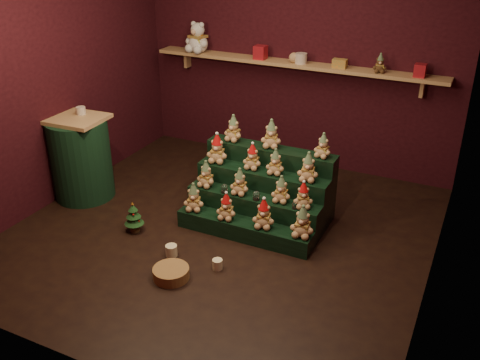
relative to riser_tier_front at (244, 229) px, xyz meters
The scene contains 41 objects.
ground 0.26m from the riser_tier_front, behind, with size 4.00×4.00×0.00m, color black.
back_wall 2.44m from the riser_tier_front, 96.83° to the left, with size 4.00×0.10×2.80m, color black.
front_wall 2.45m from the riser_tier_front, 96.77° to the right, with size 4.00×0.10×2.80m, color black.
left_wall 2.64m from the riser_tier_front, behind, with size 0.10×4.00×2.80m, color black.
right_wall 2.23m from the riser_tier_front, ahead, with size 0.10×4.00×2.80m, color black.
back_shelf 2.23m from the riser_tier_front, 97.47° to the left, with size 3.60×0.26×0.24m.
riser_tier_front is the anchor object (origin of this frame).
riser_tier_midfront 0.24m from the riser_tier_front, 90.00° to the left, with size 1.40×0.22×0.36m, color black.
riser_tier_midback 0.48m from the riser_tier_front, 90.00° to the left, with size 1.40×0.22×0.54m, color black.
riser_tier_back 0.71m from the riser_tier_front, 90.00° to the left, with size 1.40×0.22×0.72m, color black.
teddy_0 0.61m from the riser_tier_front, behind, with size 0.21×0.19×0.29m, color tan, non-canonical shape.
teddy_1 0.29m from the riser_tier_front, behind, with size 0.20×0.18×0.28m, color tan, non-canonical shape.
teddy_2 0.32m from the riser_tier_front, ahead, with size 0.21×0.19×0.30m, color tan, non-canonical shape.
teddy_3 0.65m from the riser_tier_front, ahead, with size 0.22×0.20×0.31m, color tan, non-canonical shape.
teddy_4 0.70m from the riser_tier_front, 158.40° to the left, with size 0.20×0.18×0.28m, color tan, non-canonical shape.
teddy_5 0.48m from the riser_tier_front, 124.69° to the left, with size 0.19×0.17×0.27m, color tan, non-canonical shape.
teddy_6 0.55m from the riser_tier_front, 38.97° to the left, with size 0.19×0.17×0.27m, color tan, non-canonical shape.
teddy_7 0.69m from the riser_tier_front, 23.07° to the left, with size 0.19×0.17×0.26m, color tan, non-canonical shape.
teddy_8 0.91m from the riser_tier_front, 139.43° to the left, with size 0.22×0.20×0.31m, color tan, non-canonical shape.
teddy_9 0.75m from the riser_tier_front, 104.74° to the left, with size 0.19×0.17×0.27m, color tan, non-canonical shape.
teddy_10 0.74m from the riser_tier_front, 72.77° to the left, with size 0.19×0.17×0.26m, color tan, non-canonical shape.
teddy_11 0.88m from the riser_tier_front, 42.54° to the left, with size 0.21×0.19×0.29m, color tan, non-canonical shape.
teddy_12 1.11m from the riser_tier_front, 123.46° to the left, with size 0.20×0.18×0.28m, color tan, non-canonical shape.
teddy_13 1.02m from the riser_tier_front, 90.56° to the left, with size 0.21×0.19×0.29m, color tan, non-canonical shape.
teddy_14 1.14m from the riser_tier_front, 49.78° to the left, with size 0.18×0.16×0.25m, color tan, non-canonical shape.
snow_globe_a 0.46m from the riser_tier_front, 151.32° to the left, with size 0.07×0.07×0.10m.
snow_globe_b 0.36m from the riser_tier_front, 69.57° to the left, with size 0.07×0.07×0.10m.
snow_globe_c 0.58m from the riser_tier_front, 19.01° to the left, with size 0.06×0.06×0.08m.
side_table 2.05m from the riser_tier_front, behind, with size 0.66×0.66×0.95m.
table_ornament 2.21m from the riser_tier_front, behind, with size 0.10×0.10×0.08m, color beige.
mini_christmas_tree 1.11m from the riser_tier_front, 160.53° to the right, with size 0.20×0.20×0.34m.
mug_left 0.75m from the riser_tier_front, 128.88° to the right, with size 0.11×0.11×0.11m, color beige.
mug_right 0.58m from the riser_tier_front, 88.77° to the right, with size 0.09×0.09×0.09m, color beige.
wicker_basket 0.93m from the riser_tier_front, 108.15° to the right, with size 0.32×0.32×0.10m, color olive.
white_bear 2.79m from the riser_tier_front, 129.61° to the left, with size 0.34×0.31×0.48m, color white, non-canonical shape.
brown_bear 2.40m from the riser_tier_front, 66.83° to the left, with size 0.15×0.13×0.21m, color #4E311A, non-canonical shape.
gift_tin_red_a 2.35m from the riser_tier_front, 109.60° to the left, with size 0.14×0.14×0.16m, color #B51B26.
gift_tin_cream 2.25m from the riser_tier_front, 94.25° to the left, with size 0.14×0.14×0.12m, color beige.
gift_tin_red_b 2.56m from the riser_tier_front, 56.58° to the left, with size 0.12×0.12×0.14m, color #B51B26.
shelf_plush_ball 2.26m from the riser_tier_front, 96.95° to the left, with size 0.12×0.12×0.12m, color tan.
scarf_gift_box 2.27m from the riser_tier_front, 79.82° to the left, with size 0.16×0.10×0.10m, color orange.
Camera 1 is at (2.18, -4.08, 2.86)m, focal length 40.00 mm.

